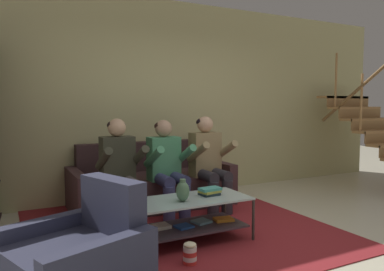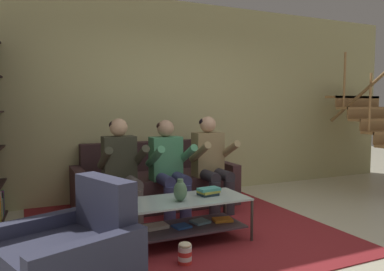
{
  "view_description": "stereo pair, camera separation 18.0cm",
  "coord_description": "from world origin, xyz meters",
  "px_view_note": "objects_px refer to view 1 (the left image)",
  "views": [
    {
      "loc": [
        -2.31,
        -2.76,
        1.36
      ],
      "look_at": [
        -0.46,
        0.84,
        1.03
      ],
      "focal_mm": 35.0,
      "sensor_mm": 36.0,
      "label": 1
    },
    {
      "loc": [
        -2.15,
        -2.84,
        1.36
      ],
      "look_at": [
        -0.46,
        0.84,
        1.03
      ],
      "focal_mm": 35.0,
      "sensor_mm": 36.0,
      "label": 2
    }
  ],
  "objects_px": {
    "person_seated_left": "(120,167)",
    "coffee_table": "(190,214)",
    "person_seated_right": "(209,160)",
    "vase": "(183,191)",
    "couch": "(151,185)",
    "armchair": "(78,264)",
    "popcorn_tub": "(190,253)",
    "person_seated_middle": "(167,164)",
    "book_stack": "(210,191)"
  },
  "relations": [
    {
      "from": "person_seated_middle",
      "to": "person_seated_right",
      "type": "bearing_deg",
      "value": 0.32
    },
    {
      "from": "person_seated_middle",
      "to": "armchair",
      "type": "height_order",
      "value": "person_seated_middle"
    },
    {
      "from": "couch",
      "to": "person_seated_left",
      "type": "distance_m",
      "value": 0.89
    },
    {
      "from": "couch",
      "to": "person_seated_right",
      "type": "bearing_deg",
      "value": -43.44
    },
    {
      "from": "popcorn_tub",
      "to": "person_seated_left",
      "type": "bearing_deg",
      "value": 98.14
    },
    {
      "from": "person_seated_left",
      "to": "armchair",
      "type": "xyz_separation_m",
      "value": [
        -0.76,
        -1.58,
        -0.38
      ]
    },
    {
      "from": "couch",
      "to": "armchair",
      "type": "relative_size",
      "value": 2.03
    },
    {
      "from": "coffee_table",
      "to": "vase",
      "type": "distance_m",
      "value": 0.28
    },
    {
      "from": "vase",
      "to": "popcorn_tub",
      "type": "distance_m",
      "value": 0.62
    },
    {
      "from": "person_seated_middle",
      "to": "person_seated_left",
      "type": "bearing_deg",
      "value": 179.76
    },
    {
      "from": "person_seated_middle",
      "to": "person_seated_right",
      "type": "relative_size",
      "value": 0.97
    },
    {
      "from": "vase",
      "to": "armchair",
      "type": "xyz_separation_m",
      "value": [
        -1.09,
        -0.63,
        -0.26
      ]
    },
    {
      "from": "person_seated_right",
      "to": "armchair",
      "type": "bearing_deg",
      "value": -140.71
    },
    {
      "from": "vase",
      "to": "person_seated_right",
      "type": "bearing_deg",
      "value": 48.73
    },
    {
      "from": "person_seated_right",
      "to": "popcorn_tub",
      "type": "height_order",
      "value": "person_seated_right"
    },
    {
      "from": "person_seated_right",
      "to": "book_stack",
      "type": "xyz_separation_m",
      "value": [
        -0.49,
        -0.86,
        -0.18
      ]
    },
    {
      "from": "couch",
      "to": "coffee_table",
      "type": "xyz_separation_m",
      "value": [
        -0.15,
        -1.45,
        0.01
      ]
    },
    {
      "from": "coffee_table",
      "to": "popcorn_tub",
      "type": "bearing_deg",
      "value": -116.7
    },
    {
      "from": "person_seated_middle",
      "to": "popcorn_tub",
      "type": "bearing_deg",
      "value": -105.9
    },
    {
      "from": "person_seated_middle",
      "to": "vase",
      "type": "height_order",
      "value": "person_seated_middle"
    },
    {
      "from": "couch",
      "to": "coffee_table",
      "type": "height_order",
      "value": "couch"
    },
    {
      "from": "couch",
      "to": "person_seated_middle",
      "type": "relative_size",
      "value": 1.79
    },
    {
      "from": "couch",
      "to": "person_seated_right",
      "type": "relative_size",
      "value": 1.74
    },
    {
      "from": "person_seated_middle",
      "to": "vase",
      "type": "bearing_deg",
      "value": -104.97
    },
    {
      "from": "couch",
      "to": "coffee_table",
      "type": "distance_m",
      "value": 1.46
    },
    {
      "from": "person_seated_left",
      "to": "vase",
      "type": "xyz_separation_m",
      "value": [
        0.33,
        -0.96,
        -0.12
      ]
    },
    {
      "from": "couch",
      "to": "armchair",
      "type": "height_order",
      "value": "couch"
    },
    {
      "from": "couch",
      "to": "person_seated_middle",
      "type": "distance_m",
      "value": 0.67
    },
    {
      "from": "coffee_table",
      "to": "armchair",
      "type": "height_order",
      "value": "armchair"
    },
    {
      "from": "person_seated_right",
      "to": "book_stack",
      "type": "relative_size",
      "value": 5.25
    },
    {
      "from": "couch",
      "to": "armchair",
      "type": "distance_m",
      "value": 2.53
    },
    {
      "from": "person_seated_left",
      "to": "coffee_table",
      "type": "bearing_deg",
      "value": -64.09
    },
    {
      "from": "coffee_table",
      "to": "book_stack",
      "type": "relative_size",
      "value": 5.14
    },
    {
      "from": "couch",
      "to": "coffee_table",
      "type": "relative_size",
      "value": 1.78
    },
    {
      "from": "person_seated_left",
      "to": "book_stack",
      "type": "height_order",
      "value": "person_seated_left"
    },
    {
      "from": "coffee_table",
      "to": "book_stack",
      "type": "height_order",
      "value": "book_stack"
    },
    {
      "from": "person_seated_middle",
      "to": "vase",
      "type": "distance_m",
      "value": 0.99
    },
    {
      "from": "armchair",
      "to": "popcorn_tub",
      "type": "distance_m",
      "value": 1.0
    },
    {
      "from": "coffee_table",
      "to": "armchair",
      "type": "distance_m",
      "value": 1.38
    },
    {
      "from": "person_seated_left",
      "to": "popcorn_tub",
      "type": "relative_size",
      "value": 6.18
    },
    {
      "from": "person_seated_middle",
      "to": "vase",
      "type": "relative_size",
      "value": 5.47
    },
    {
      "from": "book_stack",
      "to": "person_seated_middle",
      "type": "bearing_deg",
      "value": 96.42
    },
    {
      "from": "coffee_table",
      "to": "person_seated_middle",
      "type": "bearing_deg",
      "value": 80.42
    },
    {
      "from": "book_stack",
      "to": "armchair",
      "type": "relative_size",
      "value": 0.22
    },
    {
      "from": "person_seated_right",
      "to": "coffee_table",
      "type": "xyz_separation_m",
      "value": [
        -0.74,
        -0.9,
        -0.37
      ]
    },
    {
      "from": "person_seated_right",
      "to": "vase",
      "type": "distance_m",
      "value": 1.28
    },
    {
      "from": "person_seated_left",
      "to": "person_seated_right",
      "type": "relative_size",
      "value": 0.99
    },
    {
      "from": "person_seated_right",
      "to": "book_stack",
      "type": "bearing_deg",
      "value": -119.49
    },
    {
      "from": "person_seated_left",
      "to": "armchair",
      "type": "bearing_deg",
      "value": -115.75
    },
    {
      "from": "couch",
      "to": "book_stack",
      "type": "bearing_deg",
      "value": -86.1
    }
  ]
}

